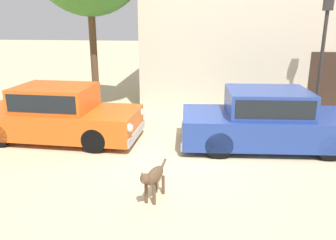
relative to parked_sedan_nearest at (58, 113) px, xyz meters
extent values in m
plane|color=#CCB78E|center=(3.00, -1.13, -0.71)|extent=(80.00, 80.00, 0.00)
cube|color=#D15619|center=(0.01, 0.00, -0.22)|extent=(4.25, 1.94, 0.67)
cube|color=#D15619|center=(-0.03, 0.00, 0.42)|extent=(1.99, 1.59, 0.62)
cube|color=black|center=(-0.03, 0.00, 0.43)|extent=(1.84, 1.60, 0.43)
cube|color=#999BA0|center=(2.08, -0.10, -0.45)|extent=(0.20, 1.71, 0.20)
sphere|color=silver|center=(2.14, 0.59, -0.07)|extent=(0.20, 0.20, 0.20)
sphere|color=silver|center=(2.07, -0.79, -0.07)|extent=(0.20, 0.20, 0.20)
cube|color=red|center=(-2.02, 0.85, -0.05)|extent=(0.05, 0.18, 0.18)
cylinder|color=black|center=(1.30, 0.71, -0.41)|extent=(0.61, 0.23, 0.60)
cylinder|color=black|center=(1.23, -0.83, -0.41)|extent=(0.61, 0.23, 0.60)
cylinder|color=black|center=(-1.20, 0.83, -0.41)|extent=(0.61, 0.23, 0.60)
cube|color=navy|center=(5.39, 0.01, -0.21)|extent=(4.28, 2.03, 0.70)
cube|color=navy|center=(5.35, 0.01, 0.44)|extent=(2.01, 1.66, 0.60)
cube|color=black|center=(5.35, 0.01, 0.45)|extent=(1.86, 1.67, 0.42)
cube|color=#999BA0|center=(3.32, -0.10, -0.45)|extent=(0.22, 1.78, 0.20)
cube|color=red|center=(3.28, 0.68, -0.03)|extent=(0.05, 0.18, 0.18)
cube|color=red|center=(3.36, -0.88, -0.03)|extent=(0.05, 0.18, 0.18)
cylinder|color=black|center=(6.60, 0.88, -0.39)|extent=(0.65, 0.23, 0.64)
cylinder|color=black|center=(6.69, -0.72, -0.39)|extent=(0.65, 0.23, 0.64)
cylinder|color=black|center=(4.09, 0.75, -0.39)|extent=(0.65, 0.23, 0.64)
cylinder|color=black|center=(4.18, -0.86, -0.39)|extent=(0.65, 0.23, 0.64)
cube|color=#38281E|center=(7.62, 2.84, 0.34)|extent=(1.10, 0.02, 2.10)
cylinder|color=brown|center=(2.99, -3.07, -0.53)|extent=(0.06, 0.06, 0.36)
cylinder|color=brown|center=(2.85, -3.03, -0.53)|extent=(0.06, 0.06, 0.36)
cylinder|color=brown|center=(3.11, -2.68, -0.53)|extent=(0.06, 0.06, 0.36)
cylinder|color=brown|center=(2.97, -2.64, -0.53)|extent=(0.06, 0.06, 0.36)
ellipsoid|color=brown|center=(2.98, -2.86, -0.26)|extent=(0.37, 0.66, 0.26)
sphere|color=brown|center=(2.88, -3.22, -0.15)|extent=(0.18, 0.18, 0.18)
cone|color=brown|center=(2.85, -3.31, -0.17)|extent=(0.12, 0.12, 0.10)
cone|color=brown|center=(2.93, -3.24, -0.07)|extent=(0.08, 0.08, 0.08)
cone|color=brown|center=(2.82, -3.21, -0.07)|extent=(0.08, 0.08, 0.08)
cylinder|color=brown|center=(3.09, -2.48, -0.20)|extent=(0.11, 0.22, 0.15)
cylinder|color=#2D2B28|center=(7.03, 1.75, 0.94)|extent=(0.10, 0.10, 3.30)
cube|color=#2D2B28|center=(7.03, 1.75, 2.73)|extent=(0.22, 0.22, 0.28)
sphere|color=silver|center=(7.03, 1.75, 2.73)|extent=(0.18, 0.18, 0.18)
cylinder|color=brown|center=(0.12, 2.91, 1.04)|extent=(0.23, 0.23, 3.49)
camera|label=1|loc=(3.81, -8.37, 2.43)|focal=36.94mm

